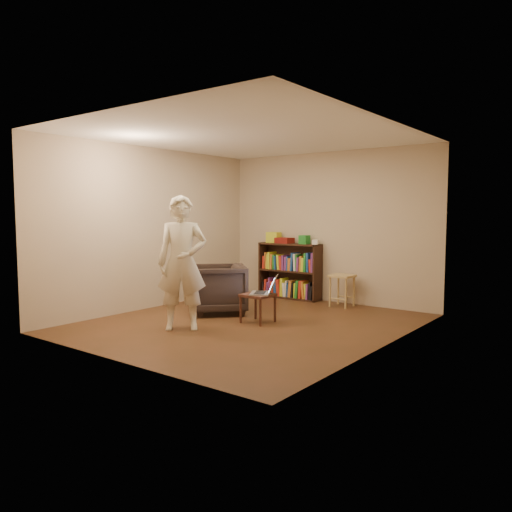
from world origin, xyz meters
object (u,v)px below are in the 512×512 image
Objects in this scene: stool at (342,281)px; person at (182,263)px; bookshelf at (290,274)px; armchair at (219,289)px; side_table at (258,299)px; laptop at (265,290)px.

person is (-0.94, -2.74, 0.46)m from stool.
bookshelf reaches higher than armchair.
bookshelf is 2.93× the size of side_table.
side_table is 0.80× the size of laptop.
side_table is (0.76, -1.98, -0.10)m from bookshelf.
stool is 0.30× the size of person.
stool is at bearing 78.14° from side_table.
stool is 0.64× the size of armchair.
side_table is at bearing -68.93° from bookshelf.
person is at bearing -121.08° from side_table.
bookshelf is 2.95m from person.
laptop is (0.85, -1.93, 0.03)m from bookshelf.
person is at bearing -108.94° from stool.
armchair is 0.47× the size of person.
bookshelf is 2.11m from laptop.
side_table is at bearing 33.55° from armchair.
armchair is 0.91m from side_table.
armchair is 1.62× the size of laptop.
laptop is 1.25m from person.
bookshelf is 2.26× the size of stool.
person is at bearing -62.90° from laptop.
bookshelf is at bearing 52.86° from person.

